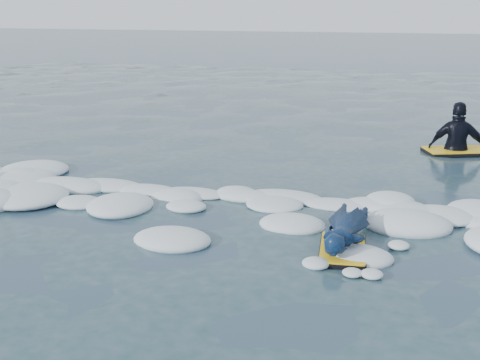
% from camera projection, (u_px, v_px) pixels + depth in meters
% --- Properties ---
extents(ground, '(120.00, 120.00, 0.00)m').
position_uv_depth(ground, '(131.00, 228.00, 8.06)').
color(ground, '#1C3845').
rests_on(ground, ground).
extents(foam_band, '(12.00, 3.10, 0.30)m').
position_uv_depth(foam_band, '(161.00, 204.00, 9.01)').
color(foam_band, white).
rests_on(foam_band, ground).
extents(prone_woman_unit, '(0.65, 1.54, 0.39)m').
position_uv_depth(prone_woman_unit, '(345.00, 231.00, 7.39)').
color(prone_woman_unit, black).
rests_on(prone_woman_unit, ground).
extents(waiting_rider_unit, '(1.42, 1.10, 1.89)m').
position_uv_depth(waiting_rider_unit, '(457.00, 149.00, 12.03)').
color(waiting_rider_unit, black).
rests_on(waiting_rider_unit, ground).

